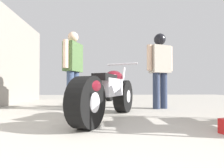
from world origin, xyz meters
TOP-DOWN VIEW (x-y plane):
  - ground_plane at (0.00, 3.10)m, footprint 14.89×14.89m
  - motorcycle_maroon_cruiser at (0.05, 2.32)m, footprint 1.09×1.99m
  - motorcycle_black_naked at (-0.04, 5.11)m, footprint 0.86×1.75m
  - mechanic_in_blue at (-0.73, 3.53)m, footprint 0.41×0.70m
  - mechanic_with_helmet at (1.30, 3.52)m, footprint 0.69×0.37m

SIDE VIEW (x-z plane):
  - ground_plane at x=0.00m, z-range 0.00..0.00m
  - motorcycle_black_naked at x=-0.04m, z-range -0.06..0.78m
  - motorcycle_maroon_cruiser at x=0.05m, z-range -0.08..0.90m
  - mechanic_in_blue at x=-0.73m, z-range 0.12..1.89m
  - mechanic_with_helmet at x=1.30m, z-range 0.17..1.94m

